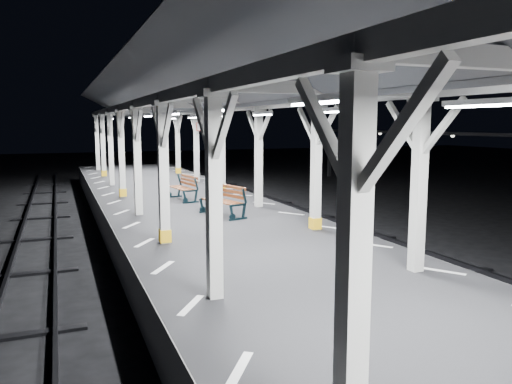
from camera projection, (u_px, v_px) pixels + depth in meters
ground at (277, 300)px, 10.79m from camera, size 120.00×120.00×0.00m
platform at (277, 278)px, 10.72m from camera, size 6.00×50.00×1.00m
hazard_stripes_left at (163, 267)px, 9.75m from camera, size 1.00×48.00×0.01m
hazard_stripes_right at (374, 245)px, 11.55m from camera, size 1.00×48.00×0.01m
track_left at (23, 332)px, 8.94m from camera, size 2.20×60.00×0.16m
track_right at (457, 272)px, 12.61m from camera, size 2.20×60.00×0.16m
canopy at (279, 86)px, 10.15m from camera, size 5.40×49.00×4.65m
bench_mid at (225, 200)px, 15.21m from camera, size 1.07×1.81×0.92m
bench_far at (184, 187)px, 18.34m from camera, size 0.86×1.73×0.90m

